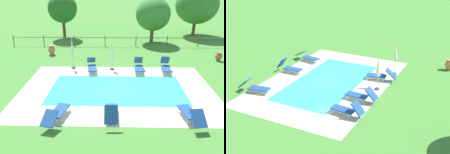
{
  "view_description": "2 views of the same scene",
  "coord_description": "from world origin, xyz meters",
  "views": [
    {
      "loc": [
        0.01,
        -12.32,
        6.09
      ],
      "look_at": [
        -0.3,
        0.5,
        0.6
      ],
      "focal_mm": 36.79,
      "sensor_mm": 36.0,
      "label": 1
    },
    {
      "loc": [
        17.1,
        9.34,
        8.68
      ],
      "look_at": [
        0.92,
        1.21,
        0.94
      ],
      "focal_mm": 51.69,
      "sensor_mm": 36.0,
      "label": 2
    }
  ],
  "objects": [
    {
      "name": "perimeter_fence",
      "position": [
        0.31,
        9.63,
        0.69
      ],
      "size": [
        21.16,
        0.08,
        1.05
      ],
      "color": "brown",
      "rests_on": "ground"
    },
    {
      "name": "pool_coping_rim",
      "position": [
        0.0,
        0.0,
        0.01
      ],
      "size": [
        8.4,
        4.53,
        0.01
      ],
      "color": "beige",
      "rests_on": "ground"
    },
    {
      "name": "sun_lounger_north_near_steps",
      "position": [
        -1.8,
        3.02,
        0.38
      ],
      "size": [
        0.91,
        2.04,
        0.88
      ],
      "color": "navy",
      "rests_on": "ground"
    },
    {
      "name": "terracotta_urn_near_fence",
      "position": [
        8.17,
        5.47,
        0.37
      ],
      "size": [
        0.53,
        0.53,
        0.69
      ],
      "color": "#A85B38",
      "rests_on": "ground"
    },
    {
      "name": "sun_lounger_south_mid",
      "position": [
        -2.78,
        -3.24,
        0.36
      ],
      "size": [
        0.97,
        2.12,
        0.76
      ],
      "color": "navy",
      "rests_on": "ground"
    },
    {
      "name": "tree_west_mid",
      "position": [
        -5.95,
        13.16,
        3.16
      ],
      "size": [
        3.12,
        3.12,
        4.71
      ],
      "color": "brown",
      "rests_on": "ground"
    },
    {
      "name": "sun_lounger_north_end",
      "position": [
        -0.24,
        -3.18,
        0.4
      ],
      "size": [
        0.62,
        1.83,
        1.02
      ],
      "color": "navy",
      "rests_on": "ground"
    },
    {
      "name": "terracotta_urn_by_tree",
      "position": [
        -5.7,
        6.8,
        0.44
      ],
      "size": [
        0.59,
        0.59,
        0.82
      ],
      "color": "#C67547",
      "rests_on": "ground"
    },
    {
      "name": "patio_umbrella_closed_row_west",
      "position": [
        -3.23,
        3.53,
        1.54
      ],
      "size": [
        0.32,
        0.32,
        2.35
      ],
      "color": "#383838",
      "rests_on": "ground"
    },
    {
      "name": "pool_deck_paving",
      "position": [
        0.0,
        0.0,
        0.0
      ],
      "size": [
        11.44,
        7.57,
        0.01
      ],
      "primitive_type": "cube",
      "color": "beige",
      "rests_on": "ground"
    },
    {
      "name": "tree_centre",
      "position": [
        8.93,
        14.82,
        3.44
      ],
      "size": [
        4.73,
        4.73,
        5.6
      ],
      "color": "brown",
      "rests_on": "ground"
    },
    {
      "name": "tree_far_west",
      "position": [
        3.56,
        11.34,
        2.84
      ],
      "size": [
        3.44,
        3.44,
        4.48
      ],
      "color": "brown",
      "rests_on": "ground"
    },
    {
      "name": "sun_lounger_south_end",
      "position": [
        3.42,
        -3.21,
        0.38
      ],
      "size": [
        0.89,
        2.04,
        0.88
      ],
      "color": "navy",
      "rests_on": "ground"
    },
    {
      "name": "sun_lounger_south_near_corner",
      "position": [
        3.45,
        3.03,
        0.39
      ],
      "size": [
        0.76,
        1.91,
        0.99
      ],
      "color": "navy",
      "rests_on": "ground"
    },
    {
      "name": "sun_lounger_north_mid",
      "position": [
        1.54,
        3.02,
        0.39
      ],
      "size": [
        0.66,
        1.93,
        0.94
      ],
      "color": "navy",
      "rests_on": "ground"
    },
    {
      "name": "patio_umbrella_closed_row_mid_west",
      "position": [
        -0.37,
        3.31,
        1.45
      ],
      "size": [
        0.32,
        0.32,
        2.27
      ],
      "color": "#383838",
      "rests_on": "ground"
    },
    {
      "name": "swimming_pool_water",
      "position": [
        0.0,
        0.0,
        0.01
      ],
      "size": [
        7.92,
        4.05,
        0.01
      ],
      "primitive_type": "cube",
      "color": "#38C6D1",
      "rests_on": "ground"
    },
    {
      "name": "ground_plane",
      "position": [
        0.0,
        0.0,
        0.0
      ],
      "size": [
        160.0,
        160.0,
        0.0
      ],
      "primitive_type": "plane",
      "color": "#478433"
    }
  ]
}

